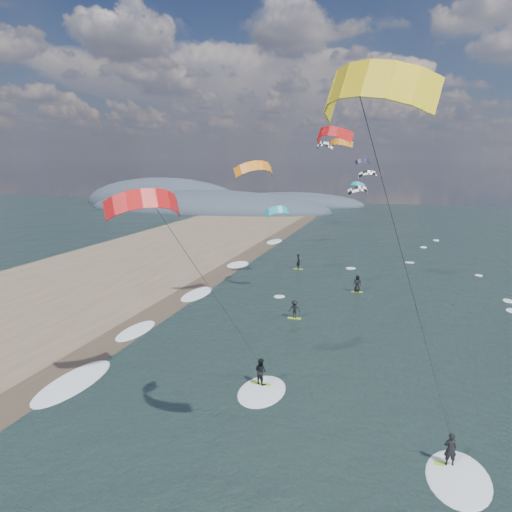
# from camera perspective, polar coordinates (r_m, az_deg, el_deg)

# --- Properties ---
(ground) EXTENTS (260.00, 260.00, 0.00)m
(ground) POSITION_cam_1_polar(r_m,az_deg,el_deg) (22.93, -6.62, -23.54)
(ground) COLOR black
(ground) RESTS_ON ground
(wet_sand_strip) EXTENTS (3.00, 240.00, 0.00)m
(wet_sand_strip) POSITION_cam_1_polar(r_m,az_deg,el_deg) (36.02, -18.30, -10.61)
(wet_sand_strip) COLOR #382D23
(wet_sand_strip) RESTS_ON ground
(coastal_hills) EXTENTS (80.00, 41.00, 15.00)m
(coastal_hills) POSITION_cam_1_polar(r_m,az_deg,el_deg) (136.30, -6.37, 5.64)
(coastal_hills) COLOR #3D4756
(coastal_hills) RESTS_ON ground
(kitesurfer_near_a) EXTENTS (7.58, 8.99, 16.13)m
(kitesurfer_near_a) POSITION_cam_1_polar(r_m,az_deg,el_deg) (16.12, 14.64, 6.36)
(kitesurfer_near_a) COLOR #8DCC24
(kitesurfer_near_a) RESTS_ON ground
(kitesurfer_near_b) EXTENTS (6.87, 9.07, 12.41)m
(kitesurfer_near_b) POSITION_cam_1_polar(r_m,az_deg,el_deg) (24.53, -7.32, -1.49)
(kitesurfer_near_b) COLOR #8DCC24
(kitesurfer_near_b) RESTS_ON ground
(far_kitesurfers) EXTENTS (8.74, 19.05, 1.83)m
(far_kitesurfers) POSITION_cam_1_polar(r_m,az_deg,el_deg) (48.76, 7.08, -3.38)
(far_kitesurfers) COLOR #8DCC24
(far_kitesurfers) RESTS_ON ground
(bg_kite_field) EXTENTS (11.59, 68.70, 8.95)m
(bg_kite_field) POSITION_cam_1_polar(r_m,az_deg,el_deg) (74.06, 9.67, 10.25)
(bg_kite_field) COLOR orange
(bg_kite_field) RESTS_ON ground
(shoreline_surf) EXTENTS (2.40, 79.40, 0.11)m
(shoreline_surf) POSITION_cam_1_polar(r_m,az_deg,el_deg) (39.16, -12.87, -8.54)
(shoreline_surf) COLOR white
(shoreline_surf) RESTS_ON ground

